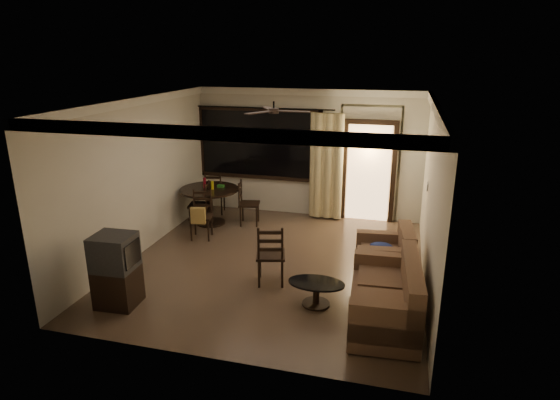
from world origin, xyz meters
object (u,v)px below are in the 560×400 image
(dining_chair_east, at_px, (249,211))
(tv_cabinet, at_px, (116,270))
(dining_chair_south, at_px, (201,224))
(coffee_table, at_px, (316,290))
(dining_chair_west, at_px, (200,212))
(side_chair, at_px, (271,266))
(armchair, at_px, (387,259))
(sofa, at_px, (389,299))
(dining_table, at_px, (210,196))
(dining_chair_north, at_px, (215,201))

(dining_chair_east, relative_size, tv_cabinet, 0.88)
(dining_chair_south, bearing_deg, coffee_table, -47.57)
(dining_chair_west, height_order, coffee_table, dining_chair_west)
(dining_chair_east, height_order, side_chair, side_chair)
(dining_chair_south, bearing_deg, dining_chair_east, 45.70)
(armchair, bearing_deg, tv_cabinet, -160.90)
(sofa, relative_size, coffee_table, 2.07)
(dining_table, height_order, coffee_table, dining_table)
(dining_table, bearing_deg, dining_chair_south, -78.81)
(dining_chair_south, height_order, dining_chair_north, same)
(dining_chair_west, xyz_separation_m, armchair, (3.95, -1.56, 0.08))
(sofa, xyz_separation_m, side_chair, (-1.86, 0.71, -0.05))
(dining_chair_east, height_order, armchair, dining_chair_east)
(armchair, distance_m, coffee_table, 1.44)
(dining_chair_south, relative_size, coffee_table, 1.15)
(armchair, bearing_deg, dining_chair_west, 151.87)
(tv_cabinet, xyz_separation_m, armchair, (3.74, 1.79, -0.18))
(armchair, height_order, coffee_table, armchair)
(dining_chair_east, height_order, sofa, dining_chair_east)
(dining_chair_east, xyz_separation_m, dining_chair_north, (-0.97, 0.50, 0.00))
(dining_chair_north, relative_size, side_chair, 0.94)
(dining_chair_east, distance_m, side_chair, 2.75)
(coffee_table, relative_size, side_chair, 0.82)
(dining_chair_south, xyz_separation_m, sofa, (3.70, -2.18, 0.05))
(coffee_table, bearing_deg, dining_chair_north, 130.78)
(dining_table, relative_size, dining_chair_north, 1.31)
(sofa, bearing_deg, dining_chair_east, 130.21)
(coffee_table, bearing_deg, sofa, -12.23)
(dining_table, xyz_separation_m, dining_chair_south, (0.17, -0.84, -0.31))
(dining_chair_north, height_order, sofa, dining_chair_north)
(dining_chair_west, distance_m, sofa, 4.94)
(dining_chair_east, relative_size, sofa, 0.55)
(dining_chair_east, bearing_deg, side_chair, -165.57)
(dining_chair_south, relative_size, sofa, 0.55)
(dining_table, distance_m, coffee_table, 4.01)
(dining_chair_south, relative_size, side_chair, 0.94)
(dining_table, height_order, sofa, dining_table)
(sofa, height_order, coffee_table, sofa)
(dining_chair_east, relative_size, dining_chair_south, 1.00)
(sofa, relative_size, armchair, 1.77)
(dining_chair_east, distance_m, coffee_table, 3.59)
(dining_chair_north, xyz_separation_m, sofa, (4.02, -3.69, 0.07))
(dining_chair_west, height_order, dining_chair_north, same)
(dining_table, distance_m, side_chair, 3.08)
(side_chair, bearing_deg, sofa, 144.24)
(side_chair, bearing_deg, dining_table, -63.74)
(dining_chair_west, distance_m, coffee_table, 3.99)
(dining_table, relative_size, armchair, 1.29)
(sofa, relative_size, side_chair, 1.69)
(dining_chair_south, height_order, side_chair, side_chair)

